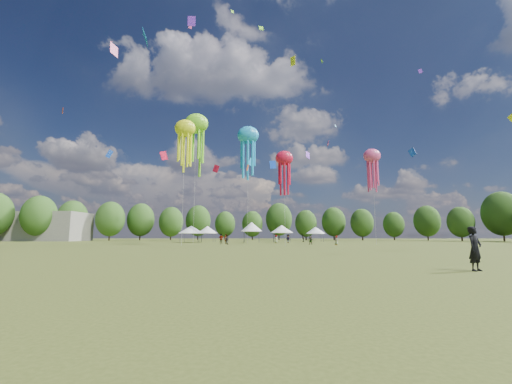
{
  "coord_description": "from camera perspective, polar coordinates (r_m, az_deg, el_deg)",
  "views": [
    {
      "loc": [
        -1.54,
        -17.72,
        1.54
      ],
      "look_at": [
        -2.08,
        15.0,
        6.0
      ],
      "focal_mm": 22.43,
      "sensor_mm": 36.0,
      "label": 1
    }
  ],
  "objects": [
    {
      "name": "spectators_far",
      "position": [
        63.14,
        4.54,
        -8.37
      ],
      "size": [
        20.55,
        25.15,
        1.83
      ],
      "color": "gray",
      "rests_on": "ground"
    },
    {
      "name": "small_kites",
      "position": [
        64.96,
        0.79,
        18.13
      ],
      "size": [
        75.22,
        56.69,
        44.67
      ],
      "color": "#F0FD1A",
      "rests_on": "ground"
    },
    {
      "name": "observer_main",
      "position": [
        17.17,
        34.48,
        -8.32
      ],
      "size": [
        0.84,
        0.75,
        1.94
      ],
      "primitive_type": "imported",
      "rotation": [
        0.0,
        0.0,
        0.51
      ],
      "color": "black",
      "rests_on": "ground"
    },
    {
      "name": "show_kites",
      "position": [
        60.67,
        -3.69,
        8.5
      ],
      "size": [
        35.97,
        17.79,
        24.76
      ],
      "color": "#F0FD1A",
      "rests_on": "ground"
    },
    {
      "name": "ground",
      "position": [
        17.85,
        6.03,
        -12.67
      ],
      "size": [
        300.0,
        300.0,
        0.0
      ],
      "primitive_type": "plane",
      "color": "#384416",
      "rests_on": "ground"
    },
    {
      "name": "spectator_near",
      "position": [
        55.74,
        -5.21,
        -8.48
      ],
      "size": [
        1.0,
        0.96,
        1.63
      ],
      "primitive_type": "imported",
      "rotation": [
        0.0,
        0.0,
        2.54
      ],
      "color": "gray",
      "rests_on": "ground"
    },
    {
      "name": "festival_tents",
      "position": [
        73.65,
        -1.78,
        -6.63
      ],
      "size": [
        33.84,
        11.85,
        4.44
      ],
      "color": "#47474C",
      "rests_on": "ground"
    },
    {
      "name": "treeline",
      "position": [
        80.42,
        -0.72,
        -4.2
      ],
      "size": [
        201.57,
        95.24,
        13.43
      ],
      "color": "#38281C",
      "rests_on": "ground"
    },
    {
      "name": "hangar",
      "position": [
        114.11,
        -37.35,
        -4.95
      ],
      "size": [
        40.0,
        12.0,
        8.0
      ],
      "primitive_type": "cube",
      "color": "gray",
      "rests_on": "ground"
    }
  ]
}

